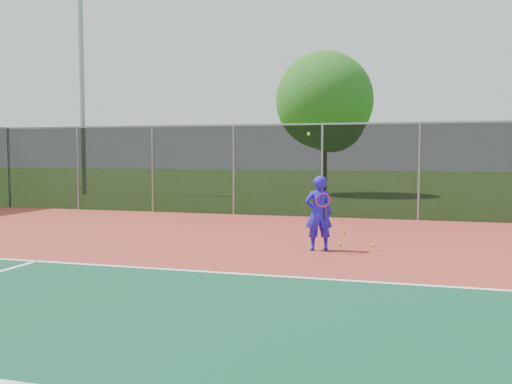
% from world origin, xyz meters
% --- Properties ---
extents(ground, '(120.00, 120.00, 0.00)m').
position_xyz_m(ground, '(0.00, 0.00, 0.00)').
color(ground, '#315819').
rests_on(ground, ground).
extents(court_apron, '(30.00, 20.00, 0.02)m').
position_xyz_m(court_apron, '(0.00, 2.00, 0.01)').
color(court_apron, maroon).
rests_on(court_apron, ground).
extents(fence_back, '(30.00, 0.06, 3.03)m').
position_xyz_m(fence_back, '(0.00, 12.00, 1.56)').
color(fence_back, black).
rests_on(fence_back, court_apron).
extents(tennis_player, '(0.68, 0.70, 2.52)m').
position_xyz_m(tennis_player, '(-2.02, 5.76, 0.82)').
color(tennis_player, '#2416D3').
rests_on(tennis_player, court_apron).
extents(practice_ball_0, '(0.07, 0.07, 0.07)m').
position_xyz_m(practice_ball_0, '(-0.94, 6.53, 0.06)').
color(practice_ball_0, '#ABC817').
rests_on(practice_ball_0, court_apron).
extents(practice_ball_1, '(0.07, 0.07, 0.07)m').
position_xyz_m(practice_ball_1, '(-1.66, 6.54, 0.06)').
color(practice_ball_1, '#ABC817').
rests_on(practice_ball_1, court_apron).
extents(practice_ball_5, '(0.07, 0.07, 0.07)m').
position_xyz_m(practice_ball_5, '(-1.82, 8.41, 0.06)').
color(practice_ball_5, '#ABC817').
rests_on(practice_ball_5, court_apron).
extents(floodlight_nw, '(0.90, 0.40, 12.00)m').
position_xyz_m(floodlight_nw, '(-16.22, 18.89, 6.77)').
color(floodlight_nw, gray).
rests_on(floodlight_nw, ground).
extents(tree_back_left, '(4.81, 4.81, 7.07)m').
position_xyz_m(tree_back_left, '(-4.48, 21.88, 4.44)').
color(tree_back_left, '#3C2816').
rests_on(tree_back_left, ground).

